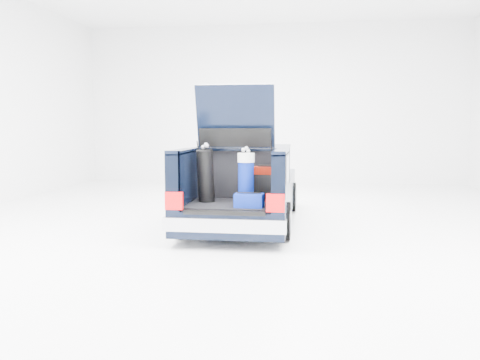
# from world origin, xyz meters

# --- Properties ---
(ground) EXTENTS (14.00, 14.00, 0.00)m
(ground) POSITION_xyz_m (0.00, 0.00, 0.00)
(ground) COLOR white
(ground) RESTS_ON ground
(car) EXTENTS (1.87, 4.65, 2.47)m
(car) POSITION_xyz_m (-0.00, 0.11, 0.67)
(car) COLOR black
(car) RESTS_ON ground
(red_suitcase) EXTENTS (0.37, 0.26, 0.58)m
(red_suitcase) POSITION_xyz_m (0.50, -1.14, 0.87)
(red_suitcase) COLOR #6A0E03
(red_suitcase) RESTS_ON car
(black_golf_bag) EXTENTS (0.33, 0.39, 0.94)m
(black_golf_bag) POSITION_xyz_m (-0.43, -1.40, 1.02)
(black_golf_bag) COLOR black
(black_golf_bag) RESTS_ON car
(blue_golf_bag) EXTENTS (0.27, 0.27, 0.89)m
(blue_golf_bag) POSITION_xyz_m (0.23, -1.46, 1.00)
(blue_golf_bag) COLOR black
(blue_golf_bag) RESTS_ON car
(blue_duffel) EXTENTS (0.43, 0.29, 0.22)m
(blue_duffel) POSITION_xyz_m (0.32, -1.83, 0.70)
(blue_duffel) COLOR navy
(blue_duffel) RESTS_ON car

